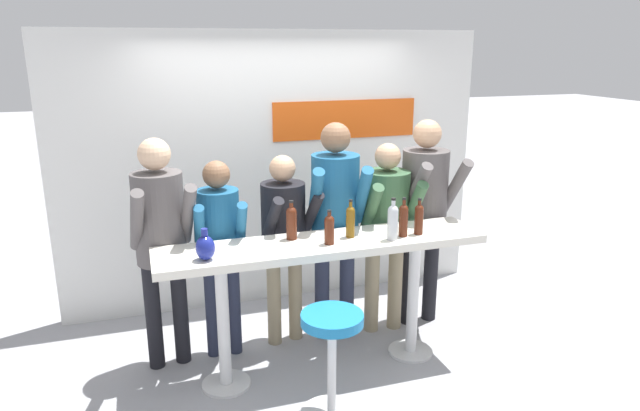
% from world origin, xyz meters
% --- Properties ---
extents(ground_plane, '(40.00, 40.00, 0.00)m').
position_xyz_m(ground_plane, '(0.00, 0.00, 0.00)').
color(ground_plane, '#9E9EA3').
extents(back_wall, '(4.04, 0.12, 2.57)m').
position_xyz_m(back_wall, '(0.01, 1.43, 1.29)').
color(back_wall, silver).
rests_on(back_wall, ground_plane).
extents(tasting_table, '(2.44, 0.51, 1.05)m').
position_xyz_m(tasting_table, '(0.00, 0.00, 0.87)').
color(tasting_table, silver).
rests_on(tasting_table, ground_plane).
extents(bar_stool, '(0.43, 0.43, 0.77)m').
position_xyz_m(bar_stool, '(-0.13, -0.59, 0.51)').
color(bar_stool, silver).
rests_on(bar_stool, ground_plane).
extents(person_far_left, '(0.49, 0.60, 1.80)m').
position_xyz_m(person_far_left, '(-1.13, 0.43, 1.12)').
color(person_far_left, black).
rests_on(person_far_left, ground_plane).
extents(person_left, '(0.41, 0.51, 1.60)m').
position_xyz_m(person_left, '(-0.69, 0.45, 1.00)').
color(person_left, '#23283D').
rests_on(person_left, ground_plane).
extents(person_center_left, '(0.49, 0.57, 1.60)m').
position_xyz_m(person_center_left, '(-0.16, 0.51, 0.99)').
color(person_center_left, gray).
rests_on(person_center_left, ground_plane).
extents(person_center, '(0.53, 0.64, 1.85)m').
position_xyz_m(person_center, '(0.26, 0.47, 1.15)').
color(person_center, '#23283D').
rests_on(person_center, ground_plane).
extents(person_center_right, '(0.49, 0.57, 1.66)m').
position_xyz_m(person_center_right, '(0.71, 0.45, 1.02)').
color(person_center_right, gray).
rests_on(person_center_right, ground_plane).
extents(person_right, '(0.49, 0.60, 1.84)m').
position_xyz_m(person_right, '(1.08, 0.48, 1.14)').
color(person_right, black).
rests_on(person_right, ground_plane).
extents(wine_bottle_0, '(0.07, 0.07, 0.28)m').
position_xyz_m(wine_bottle_0, '(0.74, -0.07, 1.18)').
color(wine_bottle_0, '#4C1E0F').
rests_on(wine_bottle_0, tasting_table).
extents(wine_bottle_1, '(0.08, 0.08, 0.32)m').
position_xyz_m(wine_bottle_1, '(0.49, -0.13, 1.20)').
color(wine_bottle_1, '#B7BCC1').
rests_on(wine_bottle_1, tasting_table).
extents(wine_bottle_2, '(0.07, 0.07, 0.29)m').
position_xyz_m(wine_bottle_2, '(0.22, 0.03, 1.18)').
color(wine_bottle_2, brown).
rests_on(wine_bottle_2, tasting_table).
extents(wine_bottle_3, '(0.07, 0.07, 0.30)m').
position_xyz_m(wine_bottle_3, '(0.60, -0.08, 1.19)').
color(wine_bottle_3, '#4C1E0F').
rests_on(wine_bottle_3, tasting_table).
extents(wine_bottle_4, '(0.07, 0.07, 0.25)m').
position_xyz_m(wine_bottle_4, '(0.02, -0.07, 1.17)').
color(wine_bottle_4, '#4C1E0F').
rests_on(wine_bottle_4, tasting_table).
extents(wine_bottle_5, '(0.08, 0.08, 0.30)m').
position_xyz_m(wine_bottle_5, '(-0.21, 0.11, 1.19)').
color(wine_bottle_5, '#4C1E0F').
rests_on(wine_bottle_5, tasting_table).
extents(decorative_vase, '(0.13, 0.13, 0.22)m').
position_xyz_m(decorative_vase, '(-0.86, -0.12, 1.14)').
color(decorative_vase, navy).
rests_on(decorative_vase, tasting_table).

